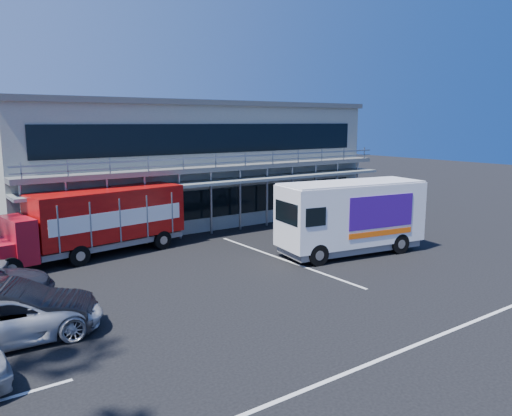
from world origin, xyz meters
TOP-DOWN VIEW (x-y plane):
  - ground at (0.00, 0.00)m, footprint 120.00×120.00m
  - building at (3.00, 14.94)m, footprint 22.40×12.00m
  - red_truck at (-4.62, 8.41)m, footprint 9.27×3.42m
  - white_van at (5.23, 2.00)m, footprint 7.22×3.46m
  - parked_car_b at (-9.50, 1.20)m, footprint 5.05×3.39m
  - parked_car_c at (-9.50, 0.80)m, footprint 5.06×2.52m

SIDE VIEW (x-z plane):
  - ground at x=0.00m, z-range 0.00..0.00m
  - parked_car_c at x=-9.50m, z-range 0.00..1.38m
  - parked_car_b at x=-9.50m, z-range 0.00..1.57m
  - red_truck at x=-4.62m, z-range 0.15..3.20m
  - white_van at x=5.23m, z-range 0.10..3.49m
  - building at x=3.00m, z-range 0.01..7.31m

